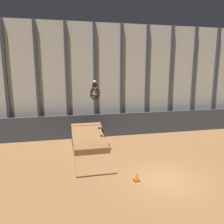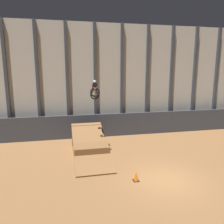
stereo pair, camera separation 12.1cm
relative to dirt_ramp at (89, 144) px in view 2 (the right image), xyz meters
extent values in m
plane|color=brown|center=(4.04, -5.68, -0.66)|extent=(60.00, 60.00, 0.00)
cube|color=beige|center=(4.04, 5.23, 4.91)|extent=(32.00, 0.12, 11.14)
cube|color=#3D424C|center=(-7.02, 5.03, 4.91)|extent=(0.28, 0.28, 11.14)
cube|color=#3D424C|center=(-4.25, 5.03, 4.91)|extent=(0.28, 0.28, 11.14)
cube|color=#3D424C|center=(-1.49, 5.03, 4.91)|extent=(0.28, 0.28, 11.14)
cube|color=#3D424C|center=(1.27, 5.03, 4.91)|extent=(0.28, 0.28, 11.14)
cube|color=#3D424C|center=(4.04, 5.03, 4.91)|extent=(0.28, 0.28, 11.14)
cube|color=#3D424C|center=(6.80, 5.03, 4.91)|extent=(0.28, 0.28, 11.14)
cube|color=#3D424C|center=(9.56, 5.03, 4.91)|extent=(0.28, 0.28, 11.14)
cube|color=#3D424C|center=(12.33, 5.03, 4.91)|extent=(0.28, 0.28, 11.14)
cube|color=#3D424C|center=(15.09, 5.03, 4.91)|extent=(0.28, 0.28, 11.14)
cube|color=#383D47|center=(4.04, 3.87, 0.49)|extent=(31.36, 0.20, 2.30)
cube|color=brown|center=(0.00, -0.07, -0.12)|extent=(2.57, 4.54, 1.09)
cube|color=brown|center=(0.00, 1.94, 0.25)|extent=(2.62, 0.50, 1.81)
cube|color=brown|center=(0.00, -1.04, 0.25)|extent=(2.62, 6.53, 2.00)
torus|color=black|center=(0.61, 0.61, 3.91)|extent=(0.76, 0.37, 0.73)
torus|color=black|center=(0.46, -0.73, 4.27)|extent=(0.76, 0.37, 0.73)
cube|color=#B7B7BC|center=(0.53, -0.08, 4.22)|extent=(0.24, 0.59, 0.40)
cube|color=#E54C19|center=(0.55, 0.14, 4.37)|extent=(0.25, 0.51, 0.34)
cube|color=black|center=(0.51, -0.24, 4.49)|extent=(0.22, 0.59, 0.26)
cube|color=#E54C19|center=(0.46, -0.76, 4.55)|extent=(0.18, 0.38, 0.15)
cylinder|color=#B7B7BC|center=(0.59, 0.50, 4.19)|extent=(0.10, 0.38, 0.47)
cylinder|color=black|center=(0.60, 0.52, 4.43)|extent=(0.66, 0.13, 0.04)
cube|color=black|center=(0.54, 0.02, 4.71)|extent=(0.30, 0.24, 0.51)
sphere|color=silver|center=(0.56, 0.20, 5.00)|extent=(0.29, 0.34, 0.32)
cylinder|color=black|center=(0.42, 0.03, 4.45)|extent=(0.15, 0.36, 0.39)
cylinder|color=black|center=(0.66, 0.00, 4.45)|extent=(0.15, 0.36, 0.39)
cylinder|color=black|center=(0.41, 0.27, 4.67)|extent=(0.13, 0.48, 0.36)
cylinder|color=black|center=(0.73, 0.24, 4.67)|extent=(0.13, 0.48, 0.36)
cube|color=black|center=(2.23, -5.41, -0.64)|extent=(0.36, 0.36, 0.03)
cone|color=orange|center=(2.23, -5.41, -0.35)|extent=(0.28, 0.28, 0.55)
camera|label=1|loc=(-1.85, -16.92, 5.88)|focal=35.00mm
camera|label=2|loc=(-1.73, -16.95, 5.88)|focal=35.00mm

